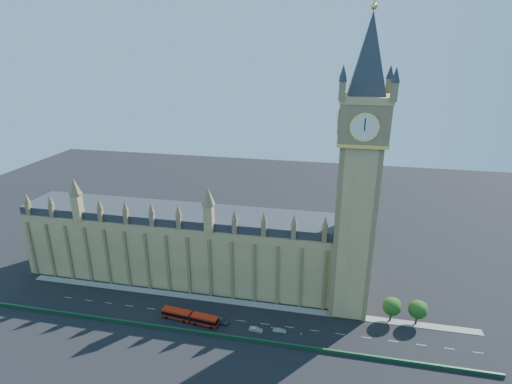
% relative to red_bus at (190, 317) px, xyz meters
% --- Properties ---
extents(ground, '(400.00, 400.00, 0.00)m').
position_rel_red_bus_xyz_m(ground, '(12.34, 3.66, -1.74)').
color(ground, black).
rests_on(ground, ground).
extents(palace_westminster, '(120.00, 20.00, 28.00)m').
position_rel_red_bus_xyz_m(palace_westminster, '(-12.66, 25.66, 12.12)').
color(palace_westminster, tan).
rests_on(palace_westminster, ground).
extents(elizabeth_tower, '(20.59, 20.59, 105.00)m').
position_rel_red_bus_xyz_m(elizabeth_tower, '(50.34, 17.66, 52.82)').
color(elizabeth_tower, tan).
rests_on(elizabeth_tower, ground).
extents(bridge_parapet, '(160.00, 0.60, 1.20)m').
position_rel_red_bus_xyz_m(bridge_parapet, '(12.34, -5.34, -1.14)').
color(bridge_parapet, '#1E4C2D').
rests_on(bridge_parapet, ground).
extents(kerb_north, '(160.00, 3.00, 0.16)m').
position_rel_red_bus_xyz_m(kerb_north, '(12.34, 13.16, -1.66)').
color(kerb_north, gray).
rests_on(kerb_north, ground).
extents(tree_east_near, '(6.00, 6.00, 8.50)m').
position_rel_red_bus_xyz_m(tree_east_near, '(64.56, 13.75, 3.90)').
color(tree_east_near, '#382619').
rests_on(tree_east_near, ground).
extents(tree_east_far, '(6.00, 6.00, 8.50)m').
position_rel_red_bus_xyz_m(tree_east_far, '(72.56, 13.75, 3.90)').
color(tree_east_far, '#382619').
rests_on(tree_east_far, ground).
extents(red_bus, '(19.63, 5.02, 3.30)m').
position_rel_red_bus_xyz_m(red_bus, '(0.00, 0.00, 0.00)').
color(red_bus, red).
rests_on(red_bus, ground).
extents(car_grey, '(4.99, 2.50, 1.63)m').
position_rel_red_bus_xyz_m(car_grey, '(10.34, 1.10, -0.92)').
color(car_grey, '#43474B').
rests_on(car_grey, ground).
extents(car_silver, '(4.46, 1.81, 1.44)m').
position_rel_red_bus_xyz_m(car_silver, '(22.19, -0.48, -1.02)').
color(car_silver, '#9A9DA2').
rests_on(car_silver, ground).
extents(car_white, '(4.43, 1.99, 1.26)m').
position_rel_red_bus_xyz_m(car_white, '(29.58, 0.75, -1.11)').
color(car_white, silver).
rests_on(car_white, ground).
extents(cone_a, '(0.52, 0.52, 0.71)m').
position_rel_red_bus_xyz_m(cone_a, '(36.39, 0.81, -1.39)').
color(cone_a, black).
rests_on(cone_a, ground).
extents(cone_b, '(0.61, 0.61, 0.80)m').
position_rel_red_bus_xyz_m(cone_b, '(31.28, 0.24, -1.35)').
color(cone_b, black).
rests_on(cone_b, ground).
extents(cone_c, '(0.50, 0.50, 0.73)m').
position_rel_red_bus_xyz_m(cone_c, '(29.53, 1.28, -1.38)').
color(cone_c, black).
rests_on(cone_c, ground).
extents(cone_d, '(0.53, 0.53, 0.67)m').
position_rel_red_bus_xyz_m(cone_d, '(26.73, 1.91, -1.41)').
color(cone_d, black).
rests_on(cone_d, ground).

